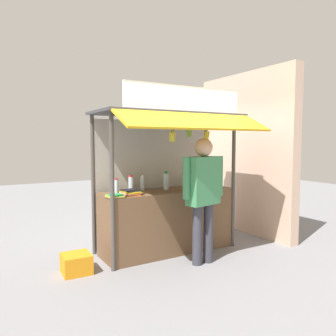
{
  "coord_description": "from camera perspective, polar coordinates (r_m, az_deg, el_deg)",
  "views": [
    {
      "loc": [
        -2.65,
        -4.45,
        1.75
      ],
      "look_at": [
        0.0,
        0.0,
        1.33
      ],
      "focal_mm": 35.52,
      "sensor_mm": 36.0,
      "label": 1
    }
  ],
  "objects": [
    {
      "name": "water_bottle_mid_right",
      "position": [
        5.07,
        -6.4,
        -2.75
      ],
      "size": [
        0.07,
        0.07,
        0.26
      ],
      "color": "silver",
      "rests_on": "stall_counter"
    },
    {
      "name": "banana_bunch_rightmost",
      "position": [
        4.72,
        0.76,
        5.45
      ],
      "size": [
        0.11,
        0.11,
        0.31
      ],
      "color": "#332D23"
    },
    {
      "name": "banana_bunch_inner_right",
      "position": [
        5.06,
        6.62,
        5.55
      ],
      "size": [
        0.09,
        0.09,
        0.3
      ],
      "color": "#332D23"
    },
    {
      "name": "magazine_stack_far_left",
      "position": [
        5.59,
        6.8,
        -2.98
      ],
      "size": [
        0.27,
        0.29,
        0.06
      ],
      "color": "blue",
      "rests_on": "stall_counter"
    },
    {
      "name": "plastic_crate",
      "position": [
        4.73,
        -15.46,
        -15.52
      ],
      "size": [
        0.38,
        0.38,
        0.26
      ],
      "primitive_type": "cube",
      "rotation": [
        0.0,
        0.0,
        -0.04
      ],
      "color": "orange",
      "rests_on": "ground"
    },
    {
      "name": "stall_counter",
      "position": [
        5.33,
        -0.0,
        -9.01
      ],
      "size": [
        2.11,
        0.66,
        0.98
      ],
      "primitive_type": "cube",
      "color": "brown",
      "rests_on": "ground"
    },
    {
      "name": "water_bottle_rear_center",
      "position": [
        5.23,
        -4.41,
        -2.64
      ],
      "size": [
        0.07,
        0.07,
        0.23
      ],
      "color": "silver",
      "rests_on": "stall_counter"
    },
    {
      "name": "vendor_person",
      "position": [
        4.71,
        6.07,
        -3.58
      ],
      "size": [
        0.68,
        0.31,
        1.79
      ],
      "rotation": [
        0.0,
        0.0,
        3.34
      ],
      "color": "#383842",
      "rests_on": "ground"
    },
    {
      "name": "water_bottle_far_right",
      "position": [
        5.29,
        -0.34,
        -2.24
      ],
      "size": [
        0.08,
        0.08,
        0.29
      ],
      "color": "silver",
      "rests_on": "stall_counter"
    },
    {
      "name": "neighbour_wall",
      "position": [
        6.58,
        13.02,
        2.5
      ],
      "size": [
        0.2,
        2.4,
        3.03
      ],
      "primitive_type": "cube",
      "color": "beige",
      "rests_on": "ground"
    },
    {
      "name": "magazine_stack_back_right",
      "position": [
        4.63,
        -9.07,
        -4.78
      ],
      "size": [
        0.23,
        0.26,
        0.04
      ],
      "color": "yellow",
      "rests_on": "stall_counter"
    },
    {
      "name": "magazine_stack_left",
      "position": [
        4.82,
        -6.43,
        -4.17
      ],
      "size": [
        0.25,
        0.32,
        0.07
      ],
      "color": "orange",
      "rests_on": "stall_counter"
    },
    {
      "name": "ground_plane",
      "position": [
        5.47,
        -0.0,
        -13.98
      ],
      "size": [
        20.0,
        20.0,
        0.0
      ],
      "primitive_type": "plane",
      "color": "gray"
    },
    {
      "name": "water_bottle_front_right",
      "position": [
        4.99,
        -8.86,
        -3.09
      ],
      "size": [
        0.06,
        0.06,
        0.22
      ],
      "color": "silver",
      "rests_on": "stall_counter"
    },
    {
      "name": "banana_bunch_leftmost",
      "position": [
        4.87,
        3.58,
        6.16
      ],
      "size": [
        0.11,
        0.11,
        0.24
      ],
      "color": "#332D23"
    },
    {
      "name": "stall_structure",
      "position": [
        5.27,
        -0.56,
        2.28
      ],
      "size": [
        2.31,
        1.53,
        2.52
      ],
      "color": "#4C4742",
      "rests_on": "ground"
    }
  ]
}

